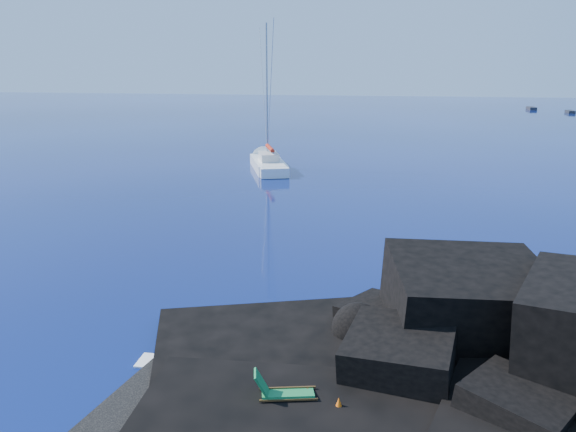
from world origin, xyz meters
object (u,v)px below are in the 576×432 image
Objects in this scene: distant_boat_a at (531,110)px; distant_boat_b at (570,113)px; marker_cone at (339,406)px; deck_chair at (288,387)px; sailboat at (268,169)px; sunbather at (299,413)px.

distant_boat_a is 11.67m from distant_boat_b.
distant_boat_b is at bearing 74.54° from marker_cone.
marker_cone reaches higher than distant_boat_a.
sailboat is at bearing 89.49° from deck_chair.
marker_cone is at bearing -103.95° from distant_boat_a.
distant_boat_b is (6.28, -9.84, 0.00)m from distant_boat_a.
marker_cone is at bearing 34.89° from sunbather.
sunbather is at bearing -158.74° from marker_cone.
sunbather is at bearing -104.57° from distant_boat_b.
sailboat is 39.82m from marker_cone.
sailboat is at bearing 107.60° from marker_cone.
sunbather is at bearing -104.32° from distant_boat_a.
deck_chair is 1.43m from marker_cone.
distant_boat_a reaches higher than distant_boat_b.
sailboat is 3.07× the size of distant_boat_b.
distant_boat_a is at bearing 78.21° from marker_cone.
deck_chair is at bearing 141.18° from sunbather.
sunbather is 3.10× the size of marker_cone.
distant_boat_a is (29.12, 132.62, -0.90)m from deck_chair.
deck_chair reaches higher than distant_boat_b.
sunbather reaches higher than distant_boat_b.
marker_cone is 127.55m from distant_boat_b.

